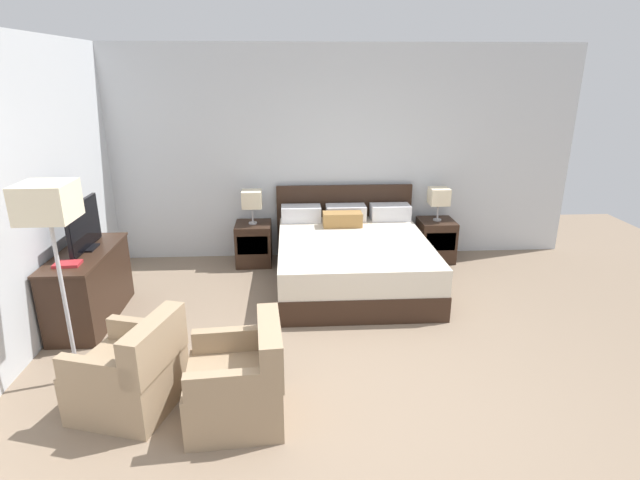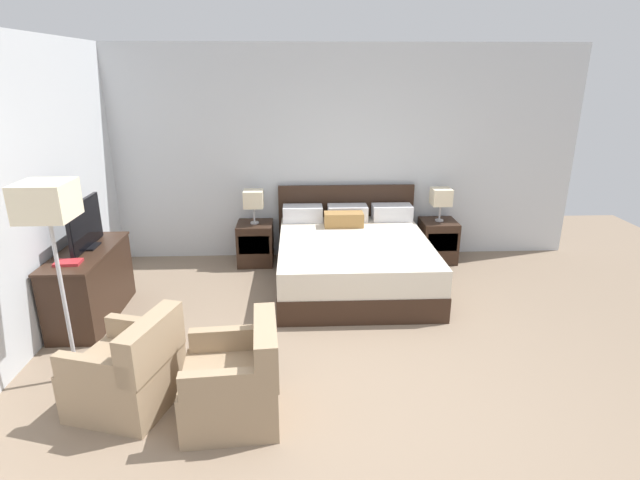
{
  "view_description": "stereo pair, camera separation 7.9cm",
  "coord_description": "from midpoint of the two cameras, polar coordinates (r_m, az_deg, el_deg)",
  "views": [
    {
      "loc": [
        -0.44,
        -3.08,
        2.47
      ],
      "look_at": [
        -0.13,
        1.93,
        0.75
      ],
      "focal_mm": 28.0,
      "sensor_mm": 36.0,
      "label": 1
    },
    {
      "loc": [
        -0.36,
        -3.08,
        2.47
      ],
      "look_at": [
        -0.13,
        1.93,
        0.75
      ],
      "focal_mm": 28.0,
      "sensor_mm": 36.0,
      "label": 2
    }
  ],
  "objects": [
    {
      "name": "table_lamp_left",
      "position": [
        6.52,
        -7.26,
        4.64
      ],
      "size": [
        0.25,
        0.25,
        0.44
      ],
      "color": "#B7B7BC",
      "rests_on": "nightstand_left"
    },
    {
      "name": "armchair_companion",
      "position": [
        3.86,
        -8.95,
        -15.85
      ],
      "size": [
        0.74,
        0.73,
        0.76
      ],
      "color": "#9E8466",
      "rests_on": "ground"
    },
    {
      "name": "floor_lamp",
      "position": [
        4.26,
        -28.19,
        2.78
      ],
      "size": [
        0.38,
        0.38,
        1.68
      ],
      "color": "#B7B7BC",
      "rests_on": "ground"
    },
    {
      "name": "table_lamp_right",
      "position": [
        6.77,
        14.0,
        4.77
      ],
      "size": [
        0.25,
        0.25,
        0.44
      ],
      "color": "#B7B7BC",
      "rests_on": "nightstand_right"
    },
    {
      "name": "dresser",
      "position": [
        5.65,
        -24.43,
        -4.56
      ],
      "size": [
        0.49,
        1.25,
        0.74
      ],
      "color": "#332116",
      "rests_on": "ground"
    },
    {
      "name": "wall_left",
      "position": [
        5.25,
        -29.97,
        4.61
      ],
      "size": [
        0.06,
        5.32,
        2.8
      ],
      "primitive_type": "cube",
      "color": "silver",
      "rests_on": "ground"
    },
    {
      "name": "bed",
      "position": [
        6.02,
        4.16,
        -2.15
      ],
      "size": [
        1.84,
        2.07,
        1.0
      ],
      "color": "#332116",
      "rests_on": "ground"
    },
    {
      "name": "tv",
      "position": [
        5.54,
        -24.89,
        1.54
      ],
      "size": [
        0.18,
        0.75,
        0.5
      ],
      "color": "black",
      "rests_on": "dresser"
    },
    {
      "name": "ground_plane",
      "position": [
        3.97,
        3.98,
        -19.63
      ],
      "size": [
        10.55,
        10.55,
        0.0
      ],
      "primitive_type": "plane",
      "color": "#84705B"
    },
    {
      "name": "nightstand_left",
      "position": [
        6.69,
        -7.05,
        -0.37
      ],
      "size": [
        0.46,
        0.47,
        0.56
      ],
      "color": "#332116",
      "rests_on": "ground"
    },
    {
      "name": "wall_back",
      "position": [
        6.73,
        0.89,
        9.73
      ],
      "size": [
        6.77,
        0.06,
        2.8
      ],
      "primitive_type": "cube",
      "color": "silver",
      "rests_on": "ground"
    },
    {
      "name": "nightstand_right",
      "position": [
        6.94,
        13.61,
        -0.07
      ],
      "size": [
        0.46,
        0.47,
        0.56
      ],
      "color": "#332116",
      "rests_on": "ground"
    },
    {
      "name": "book_red_cover",
      "position": [
        5.22,
        -26.44,
        -2.32
      ],
      "size": [
        0.24,
        0.17,
        0.03
      ],
      "primitive_type": "cube",
      "rotation": [
        0.0,
        0.0,
        0.05
      ],
      "color": "#B7282D",
      "rests_on": "dresser"
    },
    {
      "name": "armchair_by_window",
      "position": [
        4.17,
        -20.47,
        -14.01
      ],
      "size": [
        0.86,
        0.85,
        0.76
      ],
      "color": "#9E8466",
      "rests_on": "ground"
    }
  ]
}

